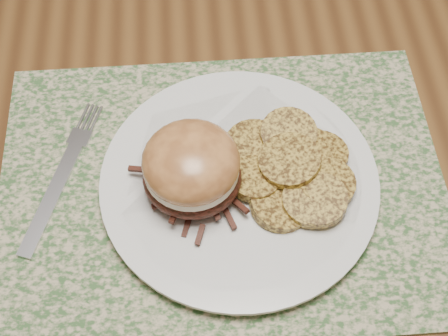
# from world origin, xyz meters

# --- Properties ---
(ground) EXTENTS (3.50, 3.50, 0.00)m
(ground) POSITION_xyz_m (0.00, 0.00, 0.00)
(ground) COLOR #533A1C
(ground) RESTS_ON ground
(dining_table) EXTENTS (1.50, 0.90, 0.75)m
(dining_table) POSITION_xyz_m (0.00, 0.00, 0.67)
(dining_table) COLOR brown
(dining_table) RESTS_ON ground
(placemat) EXTENTS (0.45, 0.33, 0.00)m
(placemat) POSITION_xyz_m (-0.17, -0.08, 0.75)
(placemat) COLOR #375B2F
(placemat) RESTS_ON dining_table
(dinner_plate) EXTENTS (0.26, 0.26, 0.02)m
(dinner_plate) POSITION_xyz_m (-0.15, -0.08, 0.76)
(dinner_plate) COLOR white
(dinner_plate) RESTS_ON placemat
(pork_sandwich) EXTENTS (0.11, 0.11, 0.07)m
(pork_sandwich) POSITION_xyz_m (-0.20, -0.09, 0.80)
(pork_sandwich) COLOR black
(pork_sandwich) RESTS_ON dinner_plate
(roasted_potatoes) EXTENTS (0.15, 0.16, 0.03)m
(roasted_potatoes) POSITION_xyz_m (-0.10, -0.08, 0.78)
(roasted_potatoes) COLOR #B79335
(roasted_potatoes) RESTS_ON dinner_plate
(fork) EXTENTS (0.08, 0.18, 0.00)m
(fork) POSITION_xyz_m (-0.33, -0.06, 0.76)
(fork) COLOR silver
(fork) RESTS_ON placemat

